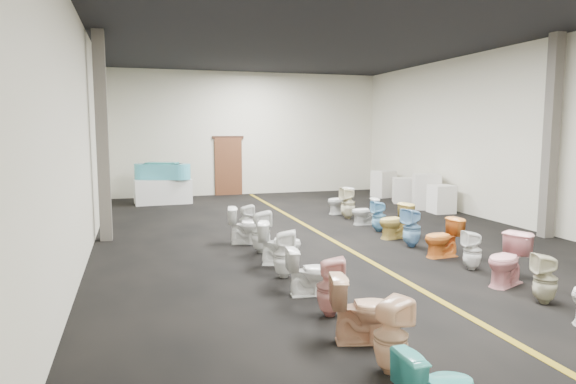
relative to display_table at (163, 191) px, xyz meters
name	(u,v)px	position (x,y,z in m)	size (l,w,h in m)	color
floor	(325,236)	(3.25, -6.37, -0.40)	(16.00, 16.00, 0.00)	black
ceiling	(327,33)	(3.25, -6.37, 4.10)	(16.00, 16.00, 0.00)	black
wall_back	(249,134)	(3.25, 1.63, 1.85)	(10.00, 10.00, 0.00)	beige
wall_left	(86,138)	(-1.75, -6.37, 1.85)	(16.00, 16.00, 0.00)	beige
wall_right	(513,136)	(8.25, -6.37, 1.85)	(16.00, 16.00, 0.00)	beige
aisle_stripe	(325,236)	(3.25, -6.37, -0.39)	(0.12, 15.60, 0.01)	olive
back_door	(228,166)	(2.45, 1.57, 0.65)	(1.00, 0.10, 2.10)	#562D19
door_frame	(228,137)	(2.45, 1.58, 1.72)	(1.15, 0.08, 0.10)	#331C11
column_left	(102,137)	(-1.50, -5.37, 1.85)	(0.25, 0.25, 4.50)	#59544C
column_right	(551,137)	(8.00, -7.87, 1.85)	(0.25, 0.25, 4.50)	#59544C
display_table	(163,191)	(0.00, 0.00, 0.00)	(1.79, 0.89, 0.79)	white
bathtub	(162,171)	(0.00, 0.00, 0.67)	(1.76, 1.13, 0.55)	#45B1C8
appliance_crate_a	(441,199)	(7.65, -4.27, 0.01)	(0.63, 0.63, 0.81)	silver
appliance_crate_b	(426,191)	(7.65, -3.45, 0.13)	(0.77, 0.77, 1.06)	silver
appliance_crate_c	(404,190)	(7.65, -2.13, 0.01)	(0.73, 0.73, 0.82)	silver
appliance_crate_d	(383,184)	(7.65, -0.63, 0.08)	(0.66, 0.66, 0.94)	silver
toilet_left_1	(391,336)	(1.54, -12.73, -0.01)	(0.35, 0.35, 0.77)	beige
toilet_left_2	(364,309)	(1.60, -11.96, -0.01)	(0.44, 0.77, 0.78)	tan
toilet_left_3	(330,287)	(1.53, -11.08, -0.01)	(0.35, 0.36, 0.78)	#D89792
toilet_left_4	(310,272)	(1.56, -10.19, -0.05)	(0.39, 0.69, 0.70)	white
toilet_left_5	(284,254)	(1.44, -9.25, 0.00)	(0.36, 0.37, 0.79)	white
toilet_left_6	(280,243)	(1.60, -8.41, -0.01)	(0.43, 0.76, 0.78)	white
toilet_left_7	(261,232)	(1.48, -7.46, 0.02)	(0.38, 0.38, 0.84)	silver
toilet_left_8	(246,225)	(1.38, -6.58, 0.00)	(0.44, 0.77, 0.79)	white
toilet_left_9	(246,220)	(1.55, -5.75, -0.05)	(0.32, 0.32, 0.70)	silver
toilet_right_2	(545,279)	(4.58, -11.49, -0.04)	(0.32, 0.33, 0.71)	beige
toilet_right_3	(507,260)	(4.66, -10.64, 0.01)	(0.45, 0.79, 0.81)	pink
toilet_right_4	(472,250)	(4.69, -9.73, -0.05)	(0.31, 0.32, 0.69)	white
toilet_right_5	(443,238)	(4.71, -8.80, -0.02)	(0.42, 0.73, 0.75)	orange
toilet_right_6	(412,228)	(4.58, -7.88, 0.01)	(0.36, 0.37, 0.81)	#75AAD5
toilet_right_7	(395,221)	(4.66, -7.03, -0.01)	(0.44, 0.76, 0.78)	#D3B354
toilet_right_8	(379,216)	(4.66, -6.24, -0.03)	(0.33, 0.34, 0.74)	#6CAFDA
toilet_right_9	(365,211)	(4.72, -5.33, -0.06)	(0.38, 0.67, 0.68)	silver
toilet_right_10	(348,203)	(4.65, -4.40, 0.03)	(0.39, 0.39, 0.86)	beige
toilet_right_11	(340,201)	(4.75, -3.59, -0.02)	(0.42, 0.74, 0.75)	silver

